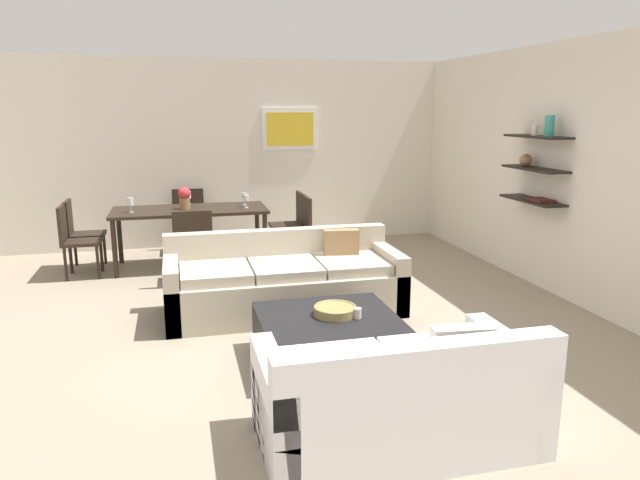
{
  "coord_description": "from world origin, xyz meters",
  "views": [
    {
      "loc": [
        -0.99,
        -5.18,
        2.0
      ],
      "look_at": [
        0.35,
        0.2,
        0.75
      ],
      "focal_mm": 32.81,
      "sensor_mm": 36.0,
      "label": 1
    }
  ],
  "objects_px": {
    "dining_chair_head": "(189,216)",
    "wine_glass_right_far": "(244,196)",
    "dining_chair_right_near": "(298,225)",
    "wine_glass_left_near": "(130,202)",
    "candle_jar": "(357,313)",
    "centerpiece_vase": "(184,197)",
    "decorative_bowl": "(335,310)",
    "dining_chair_left_near": "(74,236)",
    "coffee_table": "(328,339)",
    "wine_glass_right_near": "(246,198)",
    "dining_table": "(190,214)",
    "loveseat_white": "(399,398)",
    "dining_chair_left_far": "(79,230)",
    "wine_glass_head": "(188,195)",
    "dining_chair_right_far": "(293,220)",
    "dining_chair_foot": "(193,241)",
    "sofa_beige": "(285,284)"
  },
  "relations": [
    {
      "from": "dining_table",
      "to": "wine_glass_left_near",
      "type": "bearing_deg",
      "value": -171.56
    },
    {
      "from": "loveseat_white",
      "to": "candle_jar",
      "type": "xyz_separation_m",
      "value": [
        0.1,
        1.16,
        0.13
      ]
    },
    {
      "from": "dining_chair_right_far",
      "to": "dining_chair_right_near",
      "type": "xyz_separation_m",
      "value": [
        0.0,
        -0.38,
        0.0
      ]
    },
    {
      "from": "coffee_table",
      "to": "centerpiece_vase",
      "type": "bearing_deg",
      "value": 107.52
    },
    {
      "from": "dining_chair_left_near",
      "to": "wine_glass_left_near",
      "type": "distance_m",
      "value": 0.77
    },
    {
      "from": "wine_glass_right_far",
      "to": "centerpiece_vase",
      "type": "xyz_separation_m",
      "value": [
        -0.77,
        -0.11,
        0.03
      ]
    },
    {
      "from": "sofa_beige",
      "to": "dining_chair_left_far",
      "type": "height_order",
      "value": "dining_chair_left_far"
    },
    {
      "from": "wine_glass_left_near",
      "to": "candle_jar",
      "type": "bearing_deg",
      "value": -59.89
    },
    {
      "from": "dining_table",
      "to": "dining_chair_left_far",
      "type": "distance_m",
      "value": 1.4
    },
    {
      "from": "sofa_beige",
      "to": "dining_chair_left_near",
      "type": "distance_m",
      "value": 2.89
    },
    {
      "from": "dining_chair_head",
      "to": "wine_glass_right_far",
      "type": "relative_size",
      "value": 5.33
    },
    {
      "from": "sofa_beige",
      "to": "centerpiece_vase",
      "type": "distance_m",
      "value": 2.3
    },
    {
      "from": "coffee_table",
      "to": "wine_glass_right_far",
      "type": "relative_size",
      "value": 6.63
    },
    {
      "from": "dining_chair_head",
      "to": "dining_chair_right_near",
      "type": "distance_m",
      "value": 1.71
    },
    {
      "from": "coffee_table",
      "to": "dining_table",
      "type": "bearing_deg",
      "value": 106.52
    },
    {
      "from": "dining_chair_left_near",
      "to": "dining_chair_right_near",
      "type": "bearing_deg",
      "value": 0.0
    },
    {
      "from": "sofa_beige",
      "to": "dining_chair_right_far",
      "type": "distance_m",
      "value": 2.29
    },
    {
      "from": "dining_table",
      "to": "wine_glass_left_near",
      "type": "xyz_separation_m",
      "value": [
        -0.71,
        -0.11,
        0.2
      ]
    },
    {
      "from": "loveseat_white",
      "to": "coffee_table",
      "type": "height_order",
      "value": "loveseat_white"
    },
    {
      "from": "centerpiece_vase",
      "to": "wine_glass_right_near",
      "type": "bearing_deg",
      "value": -7.18
    },
    {
      "from": "coffee_table",
      "to": "dining_chair_head",
      "type": "height_order",
      "value": "dining_chair_head"
    },
    {
      "from": "dining_table",
      "to": "dining_chair_left_near",
      "type": "distance_m",
      "value": 1.4
    },
    {
      "from": "wine_glass_right_far",
      "to": "dining_chair_left_near",
      "type": "bearing_deg",
      "value": -171.9
    },
    {
      "from": "dining_chair_foot",
      "to": "wine_glass_left_near",
      "type": "bearing_deg",
      "value": 134.28
    },
    {
      "from": "dining_table",
      "to": "wine_glass_right_far",
      "type": "xyz_separation_m",
      "value": [
        0.71,
        0.11,
        0.19
      ]
    },
    {
      "from": "coffee_table",
      "to": "centerpiece_vase",
      "type": "xyz_separation_m",
      "value": [
        -1.03,
        3.27,
        0.71
      ]
    },
    {
      "from": "dining_chair_left_near",
      "to": "coffee_table",
      "type": "bearing_deg",
      "value": -52.73
    },
    {
      "from": "wine_glass_right_near",
      "to": "candle_jar",
      "type": "bearing_deg",
      "value": -81.71
    },
    {
      "from": "dining_chair_right_near",
      "to": "centerpiece_vase",
      "type": "xyz_separation_m",
      "value": [
        -1.43,
        0.18,
        0.4
      ]
    },
    {
      "from": "dining_table",
      "to": "wine_glass_left_near",
      "type": "relative_size",
      "value": 10.66
    },
    {
      "from": "candle_jar",
      "to": "wine_glass_head",
      "type": "relative_size",
      "value": 0.46
    },
    {
      "from": "wine_glass_head",
      "to": "sofa_beige",
      "type": "bearing_deg",
      "value": -70.45
    },
    {
      "from": "dining_chair_right_near",
      "to": "dining_chair_foot",
      "type": "height_order",
      "value": "same"
    },
    {
      "from": "decorative_bowl",
      "to": "wine_glass_head",
      "type": "xyz_separation_m",
      "value": [
        -1.03,
        3.62,
        0.45
      ]
    },
    {
      "from": "coffee_table",
      "to": "dining_table",
      "type": "relative_size",
      "value": 0.56
    },
    {
      "from": "dining_chair_left_near",
      "to": "candle_jar",
      "type": "bearing_deg",
      "value": -51.15
    },
    {
      "from": "decorative_bowl",
      "to": "dining_chair_right_far",
      "type": "relative_size",
      "value": 0.39
    },
    {
      "from": "centerpiece_vase",
      "to": "decorative_bowl",
      "type": "bearing_deg",
      "value": -71.41
    },
    {
      "from": "candle_jar",
      "to": "dining_chair_left_far",
      "type": "relative_size",
      "value": 0.09
    },
    {
      "from": "dining_chair_left_far",
      "to": "dining_chair_foot",
      "type": "bearing_deg",
      "value": -36.65
    },
    {
      "from": "coffee_table",
      "to": "dining_chair_right_far",
      "type": "distance_m",
      "value": 3.5
    },
    {
      "from": "candle_jar",
      "to": "wine_glass_right_far",
      "type": "xyz_separation_m",
      "value": [
        -0.48,
        3.47,
        0.45
      ]
    },
    {
      "from": "dining_chair_head",
      "to": "wine_glass_left_near",
      "type": "height_order",
      "value": "wine_glass_left_near"
    },
    {
      "from": "candle_jar",
      "to": "dining_chair_right_near",
      "type": "bearing_deg",
      "value": 86.55
    },
    {
      "from": "dining_chair_left_far",
      "to": "wine_glass_head",
      "type": "relative_size",
      "value": 4.92
    },
    {
      "from": "dining_chair_left_far",
      "to": "wine_glass_right_near",
      "type": "relative_size",
      "value": 5.25
    },
    {
      "from": "dining_chair_foot",
      "to": "wine_glass_right_near",
      "type": "distance_m",
      "value": 1.08
    },
    {
      "from": "wine_glass_left_near",
      "to": "loveseat_white",
      "type": "bearing_deg",
      "value": -67.94
    },
    {
      "from": "wine_glass_right_far",
      "to": "dining_chair_foot",
      "type": "bearing_deg",
      "value": -127.1
    },
    {
      "from": "coffee_table",
      "to": "decorative_bowl",
      "type": "distance_m",
      "value": 0.24
    }
  ]
}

